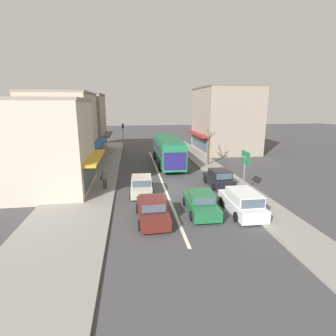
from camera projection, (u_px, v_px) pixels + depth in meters
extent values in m
plane|color=#3F3F42|center=(165.00, 188.00, 22.74)|extent=(140.00, 140.00, 0.00)
cube|color=silver|center=(160.00, 176.00, 26.58)|extent=(0.20, 28.00, 0.01)
cube|color=gray|center=(93.00, 172.00, 27.57)|extent=(5.20, 44.00, 0.14)
cube|color=gray|center=(213.00, 168.00, 29.34)|extent=(2.80, 44.00, 0.12)
cube|color=beige|center=(39.00, 147.00, 21.22)|extent=(7.80, 7.56, 7.30)
cube|color=gold|center=(94.00, 157.00, 22.04)|extent=(1.10, 6.96, 0.20)
cube|color=#425160|center=(90.00, 173.00, 22.29)|extent=(0.06, 6.05, 1.80)
cube|color=gray|center=(33.00, 99.00, 20.33)|extent=(7.96, 7.56, 0.24)
cube|color=#B2A38E|center=(64.00, 132.00, 29.41)|extent=(6.35, 9.39, 8.14)
cube|color=#23568E|center=(98.00, 143.00, 30.23)|extent=(1.10, 8.64, 0.20)
cube|color=#425160|center=(95.00, 154.00, 30.48)|extent=(0.06, 7.51, 1.80)
cube|color=gray|center=(60.00, 93.00, 28.42)|extent=(6.51, 9.39, 0.24)
cube|color=gray|center=(79.00, 125.00, 38.24)|extent=(7.06, 8.26, 8.29)
cube|color=#4C4742|center=(107.00, 134.00, 39.13)|extent=(1.10, 7.60, 0.20)
cube|color=#425160|center=(105.00, 143.00, 39.38)|extent=(0.06, 6.61, 1.80)
cube|color=#6E6358|center=(77.00, 95.00, 37.24)|extent=(7.22, 8.26, 0.24)
cube|color=gray|center=(225.00, 120.00, 39.86)|extent=(7.82, 10.61, 9.35)
cube|color=maroon|center=(197.00, 134.00, 39.73)|extent=(1.10, 9.76, 0.20)
cube|color=#425160|center=(199.00, 142.00, 40.10)|extent=(0.06, 8.49, 1.80)
cube|color=#6E6358|center=(226.00, 88.00, 38.72)|extent=(7.98, 10.61, 0.24)
cube|color=#237A4C|center=(168.00, 150.00, 31.17)|extent=(2.54, 10.81, 2.70)
cube|color=#425160|center=(168.00, 147.00, 31.08)|extent=(2.58, 10.38, 0.90)
cube|color=navy|center=(175.00, 161.00, 25.99)|extent=(2.25, 0.07, 1.76)
cube|color=#1A5B39|center=(168.00, 138.00, 30.84)|extent=(2.41, 9.94, 0.12)
cylinder|color=black|center=(155.00, 156.00, 34.53)|extent=(0.26, 0.96, 0.96)
cylinder|color=black|center=(174.00, 155.00, 34.86)|extent=(0.26, 0.96, 0.96)
cylinder|color=black|center=(160.00, 166.00, 28.45)|extent=(0.26, 0.96, 0.96)
cylinder|color=black|center=(183.00, 166.00, 28.78)|extent=(0.26, 0.96, 0.96)
cube|color=#1E6638|center=(201.00, 205.00, 17.50)|extent=(1.83, 4.24, 0.72)
cube|color=#1E6638|center=(201.00, 196.00, 17.25)|extent=(1.61, 1.84, 0.60)
cube|color=#425160|center=(198.00, 192.00, 18.14)|extent=(1.44, 0.10, 0.51)
cube|color=#425160|center=(205.00, 201.00, 16.36)|extent=(1.41, 0.10, 0.48)
cylinder|color=black|center=(185.00, 201.00, 18.67)|extent=(0.20, 0.62, 0.62)
cylinder|color=black|center=(208.00, 200.00, 18.86)|extent=(0.20, 0.62, 0.62)
cylinder|color=black|center=(192.00, 216.00, 16.24)|extent=(0.20, 0.62, 0.62)
cylinder|color=black|center=(219.00, 215.00, 16.43)|extent=(0.20, 0.62, 0.62)
cube|color=#B7B29E|center=(142.00, 188.00, 21.10)|extent=(1.80, 3.77, 0.76)
cube|color=#B7B29E|center=(141.00, 180.00, 20.64)|extent=(1.60, 1.96, 0.64)
cube|color=#425160|center=(141.00, 177.00, 21.58)|extent=(1.40, 0.12, 0.54)
cube|color=#425160|center=(141.00, 184.00, 19.70)|extent=(1.37, 0.12, 0.51)
cylinder|color=black|center=(132.00, 186.00, 22.14)|extent=(0.21, 0.63, 0.62)
cylinder|color=black|center=(151.00, 186.00, 22.30)|extent=(0.21, 0.63, 0.62)
cylinder|color=black|center=(131.00, 195.00, 20.00)|extent=(0.21, 0.63, 0.62)
cylinder|color=black|center=(152.00, 194.00, 20.15)|extent=(0.21, 0.63, 0.62)
cube|color=#561E19|center=(152.00, 212.00, 16.31)|extent=(1.83, 4.24, 0.72)
cube|color=#561E19|center=(152.00, 203.00, 16.06)|extent=(1.61, 1.84, 0.60)
cube|color=#425160|center=(151.00, 198.00, 16.94)|extent=(1.44, 0.10, 0.51)
cube|color=#425160|center=(154.00, 209.00, 15.18)|extent=(1.41, 0.10, 0.48)
cylinder|color=black|center=(137.00, 208.00, 17.43)|extent=(0.20, 0.62, 0.62)
cylinder|color=black|center=(163.00, 207.00, 17.71)|extent=(0.20, 0.62, 0.62)
cylinder|color=black|center=(140.00, 225.00, 15.02)|extent=(0.20, 0.62, 0.62)
cylinder|color=black|center=(169.00, 223.00, 15.29)|extent=(0.20, 0.62, 0.62)
cube|color=silver|center=(241.00, 205.00, 17.48)|extent=(1.79, 4.51, 0.76)
cube|color=silver|center=(244.00, 196.00, 16.97)|extent=(1.66, 2.61, 0.68)
cube|color=#425160|center=(236.00, 190.00, 18.24)|extent=(1.51, 0.07, 0.58)
cube|color=#425160|center=(253.00, 204.00, 15.70)|extent=(1.48, 0.07, 0.54)
cylinder|color=black|center=(222.00, 201.00, 18.71)|extent=(0.18, 0.62, 0.62)
cylinder|color=black|center=(245.00, 200.00, 18.94)|extent=(0.18, 0.62, 0.62)
cylinder|color=black|center=(236.00, 217.00, 16.11)|extent=(0.18, 0.62, 0.62)
cylinder|color=black|center=(263.00, 215.00, 16.34)|extent=(0.18, 0.62, 0.62)
cube|color=black|center=(218.00, 180.00, 23.11)|extent=(1.79, 3.76, 0.76)
cube|color=black|center=(220.00, 174.00, 22.66)|extent=(1.59, 1.96, 0.64)
cube|color=#425160|center=(216.00, 171.00, 23.58)|extent=(1.40, 0.12, 0.54)
cube|color=#425160|center=(224.00, 177.00, 21.73)|extent=(1.37, 0.11, 0.51)
cylinder|color=black|center=(205.00, 180.00, 24.08)|extent=(0.20, 0.63, 0.62)
cylinder|color=black|center=(222.00, 179.00, 24.36)|extent=(0.20, 0.63, 0.62)
cylinder|color=black|center=(214.00, 187.00, 21.95)|extent=(0.20, 0.63, 0.62)
cylinder|color=black|center=(232.00, 186.00, 22.24)|extent=(0.20, 0.63, 0.62)
cylinder|color=gray|center=(123.00, 137.00, 40.22)|extent=(0.12, 0.12, 4.20)
cube|color=black|center=(123.00, 126.00, 39.81)|extent=(0.24, 0.24, 0.68)
sphere|color=red|center=(124.00, 124.00, 39.77)|extent=(0.13, 0.13, 0.13)
sphere|color=black|center=(124.00, 126.00, 39.83)|extent=(0.13, 0.13, 0.13)
sphere|color=black|center=(124.00, 127.00, 39.88)|extent=(0.13, 0.13, 0.13)
cylinder|color=gray|center=(244.00, 173.00, 20.61)|extent=(0.10, 0.10, 3.60)
cube|color=#19753D|center=(246.00, 154.00, 20.24)|extent=(0.08, 1.40, 0.44)
cube|color=white|center=(246.00, 154.00, 20.24)|extent=(0.01, 1.10, 0.10)
cube|color=#19753D|center=(245.00, 161.00, 20.37)|extent=(0.08, 1.40, 0.44)
cube|color=white|center=(246.00, 161.00, 20.37)|extent=(0.01, 1.10, 0.10)
cylinder|color=brown|center=(208.00, 152.00, 30.91)|extent=(0.24, 0.24, 3.05)
cylinder|color=brown|center=(208.00, 134.00, 30.74)|extent=(0.10, 0.78, 1.25)
cylinder|color=brown|center=(212.00, 136.00, 30.49)|extent=(0.79, 0.10, 0.94)
cylinder|color=brown|center=(210.00, 136.00, 29.98)|extent=(0.10, 1.01, 1.03)
cylinder|color=brown|center=(206.00, 137.00, 30.42)|extent=(0.72, 0.10, 0.78)
cylinder|color=#333338|center=(106.00, 184.00, 22.06)|extent=(0.14, 0.14, 0.84)
cylinder|color=#333338|center=(104.00, 184.00, 21.98)|extent=(0.14, 0.14, 0.84)
cube|color=slate|center=(104.00, 176.00, 21.85)|extent=(0.41, 0.32, 0.56)
sphere|color=#9E7051|center=(104.00, 171.00, 21.76)|extent=(0.22, 0.22, 0.22)
cylinder|color=slate|center=(107.00, 175.00, 21.96)|extent=(0.09, 0.09, 0.54)
cylinder|color=slate|center=(102.00, 176.00, 21.75)|extent=(0.09, 0.09, 0.54)
cube|color=black|center=(101.00, 178.00, 21.74)|extent=(0.17, 0.26, 0.22)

